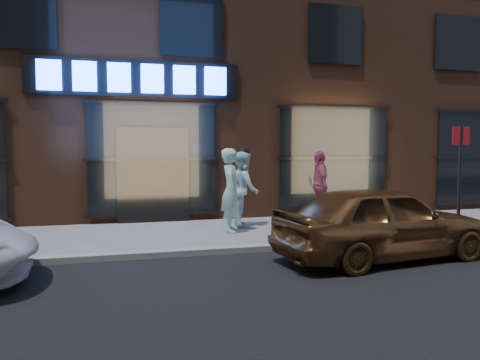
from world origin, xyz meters
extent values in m
plane|color=slate|center=(0.00, 0.00, 0.00)|extent=(90.00, 90.00, 0.00)
cube|color=gray|center=(0.00, 0.00, 0.06)|extent=(60.00, 0.25, 0.12)
cube|color=#54301E|center=(0.00, 8.00, 5.00)|extent=(30.00, 8.00, 10.00)
cube|color=black|center=(-0.40, 3.95, 3.60)|extent=(5.20, 0.06, 0.90)
cube|color=black|center=(0.00, 3.92, 1.20)|extent=(1.80, 0.10, 2.40)
cube|color=#FFBF72|center=(0.00, 3.98, 1.60)|extent=(3.00, 0.04, 2.60)
cube|color=black|center=(0.00, 3.94, 1.60)|extent=(3.20, 0.06, 2.80)
cube|color=#FFBF72|center=(5.00, 3.98, 1.60)|extent=(3.00, 0.04, 2.60)
cube|color=black|center=(5.00, 3.94, 1.60)|extent=(3.20, 0.06, 2.80)
cube|color=black|center=(-3.00, 3.94, 5.00)|extent=(1.60, 0.06, 1.60)
cube|color=black|center=(1.00, 3.94, 5.00)|extent=(1.60, 0.06, 1.60)
cube|color=black|center=(5.00, 3.94, 5.00)|extent=(1.60, 0.06, 1.60)
cube|color=black|center=(9.00, 3.94, 5.00)|extent=(1.60, 0.06, 1.60)
cube|color=#2659FF|center=(-2.40, 3.88, 3.60)|extent=(0.55, 0.12, 0.70)
cube|color=#2659FF|center=(-1.60, 3.88, 3.60)|extent=(0.55, 0.12, 0.70)
cube|color=#2659FF|center=(-0.80, 3.88, 3.60)|extent=(0.55, 0.12, 0.70)
cube|color=#2659FF|center=(0.00, 3.88, 3.60)|extent=(0.55, 0.12, 0.70)
cube|color=#2659FF|center=(0.80, 3.88, 3.60)|extent=(0.55, 0.12, 0.70)
cube|color=#2659FF|center=(1.60, 3.88, 3.60)|extent=(0.55, 0.12, 0.70)
imported|color=#A0D3BB|center=(1.57, 2.07, 0.94)|extent=(0.61, 0.78, 1.88)
imported|color=white|center=(2.06, 2.79, 0.90)|extent=(0.76, 0.93, 1.80)
imported|color=#BF4E70|center=(4.27, 3.28, 0.90)|extent=(0.60, 1.11, 1.80)
imported|color=brown|center=(3.40, -1.13, 0.64)|extent=(3.94, 2.00, 1.28)
cylinder|color=#262628|center=(5.95, 0.10, 1.17)|extent=(0.07, 0.07, 2.34)
cube|color=#B31420|center=(5.95, 0.10, 2.14)|extent=(0.37, 0.07, 0.37)
camera|label=1|loc=(-0.93, -8.04, 1.90)|focal=35.00mm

